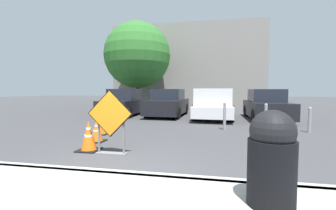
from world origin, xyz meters
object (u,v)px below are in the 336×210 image
traffic_cone_nearest (89,136)px  traffic_cone_second (96,131)px  parked_car_third (266,106)px  traffic_cone_third (102,126)px  bollard_third (310,119)px  bollard_nearest (225,115)px  trash_bin (272,158)px  parked_car_nearest (124,103)px  road_closed_sign (110,119)px  bollard_second (266,117)px  traffic_cone_fourth (109,120)px  parked_car_second (168,104)px  traffic_cone_fifth (112,116)px  pickup_truck (214,105)px

traffic_cone_nearest → traffic_cone_second: size_ratio=1.17×
parked_car_third → traffic_cone_third: bearing=39.8°
parked_car_third → bollard_third: 3.71m
traffic_cone_second → bollard_nearest: bearing=35.7°
traffic_cone_third → trash_bin: bearing=-44.3°
traffic_cone_nearest → bollard_third: 7.54m
traffic_cone_nearest → parked_car_nearest: bearing=105.6°
road_closed_sign → traffic_cone_third: (-1.36, 2.20, -0.56)m
traffic_cone_third → bollard_third: bollard_third is taller
traffic_cone_third → trash_bin: (4.43, -4.33, 0.43)m
traffic_cone_third → bollard_second: bollard_second is taller
traffic_cone_third → traffic_cone_fourth: bearing=103.7°
trash_bin → traffic_cone_second: bearing=141.1°
traffic_cone_second → traffic_cone_fourth: traffic_cone_fourth is taller
trash_bin → bollard_second: size_ratio=1.11×
bollard_second → traffic_cone_fourth: bearing=-173.7°
parked_car_second → road_closed_sign: bearing=94.2°
road_closed_sign → traffic_cone_third: size_ratio=2.59×
parked_car_second → bollard_second: bearing=139.6°
bollard_nearest → bollard_second: bearing=0.0°
parked_car_third → trash_bin: size_ratio=3.77×
traffic_cone_second → parked_car_nearest: (-1.89, 6.91, 0.41)m
traffic_cone_second → traffic_cone_fifth: size_ratio=0.87×
traffic_cone_second → pickup_truck: pickup_truck is taller
parked_car_second → pickup_truck: pickup_truck is taller
trash_bin → bollard_second: 6.20m
traffic_cone_second → bollard_third: bearing=22.1°
bollard_nearest → traffic_cone_second: bearing=-144.3°
traffic_cone_nearest → bollard_third: bearing=29.7°
traffic_cone_fourth → bollard_second: (5.99, 0.67, 0.20)m
traffic_cone_nearest → parked_car_second: 8.06m
traffic_cone_second → parked_car_second: (0.81, 7.08, 0.42)m
pickup_truck → trash_bin: 9.56m
bollard_nearest → parked_car_third: bearing=57.5°
traffic_cone_nearest → bollard_second: (5.05, 3.74, 0.18)m
bollard_second → trash_bin: bearing=-102.1°
road_closed_sign → bollard_nearest: size_ratio=1.43×
traffic_cone_third → trash_bin: trash_bin is taller
traffic_cone_third → traffic_cone_nearest: bearing=-71.5°
parked_car_third → bollard_third: (0.67, -3.65, -0.23)m
traffic_cone_fourth → parked_car_third: bearing=32.3°
traffic_cone_third → bollard_second: 5.99m
traffic_cone_fourth → bollard_third: size_ratio=0.78×
traffic_cone_third → traffic_cone_fifth: traffic_cone_fifth is taller
road_closed_sign → trash_bin: road_closed_sign is taller
traffic_cone_nearest → traffic_cone_second: traffic_cone_nearest is taller
parked_car_nearest → trash_bin: parked_car_nearest is taller
traffic_cone_second → parked_car_nearest: bearing=105.3°
trash_bin → bollard_nearest: (-0.20, 6.06, -0.16)m
traffic_cone_third → parked_car_second: size_ratio=0.14×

